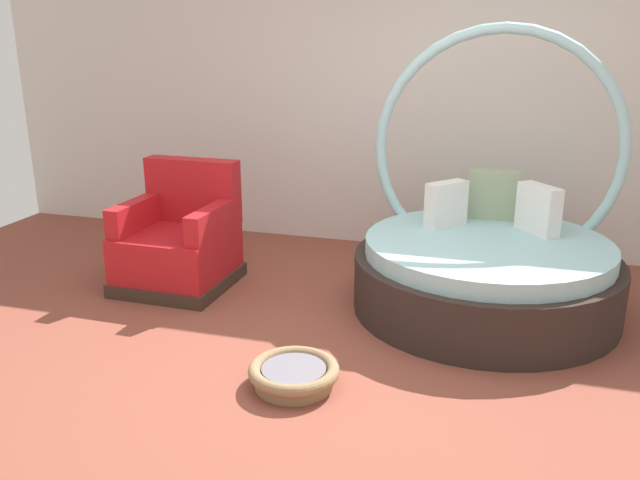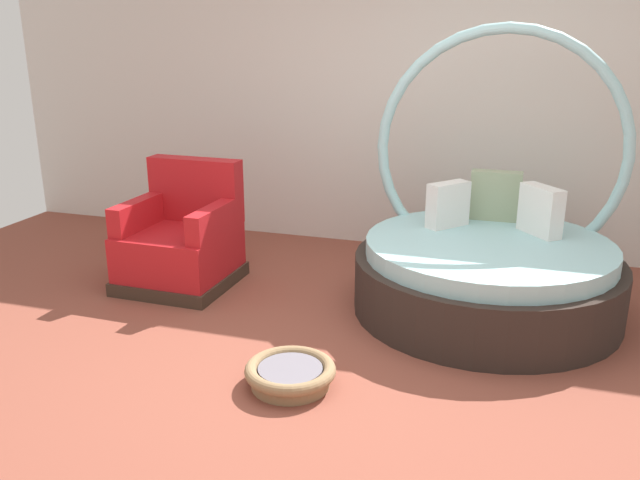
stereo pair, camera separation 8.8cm
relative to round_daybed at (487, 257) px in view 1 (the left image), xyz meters
The scene contains 5 objects.
ground_plane 1.51m from the round_daybed, 121.94° to the right, with size 8.00×8.00×0.02m, color brown.
back_wall 1.78m from the round_daybed, 121.24° to the left, with size 8.00×0.12×2.66m, color silver.
round_daybed is the anchor object (origin of this frame).
red_armchair 2.30m from the round_daybed, behind, with size 0.81×0.81×0.94m.
pet_basket 1.76m from the round_daybed, 123.33° to the right, with size 0.51×0.51×0.13m.
Camera 1 is at (0.87, -3.26, 1.89)m, focal length 36.66 mm.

